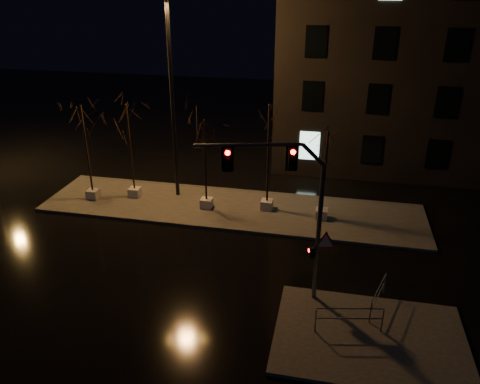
# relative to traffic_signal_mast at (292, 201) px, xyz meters

# --- Properties ---
(ground) EXTENTS (90.00, 90.00, 0.00)m
(ground) POSITION_rel_traffic_signal_mast_xyz_m (-4.23, 1.77, -4.58)
(ground) COLOR black
(ground) RESTS_ON ground
(median) EXTENTS (22.00, 5.00, 0.15)m
(median) POSITION_rel_traffic_signal_mast_xyz_m (-4.23, 7.77, -4.51)
(median) COLOR #403E39
(median) RESTS_ON ground
(sidewalk_corner) EXTENTS (7.00, 5.00, 0.15)m
(sidewalk_corner) POSITION_rel_traffic_signal_mast_xyz_m (3.27, -1.73, -4.51)
(sidewalk_corner) COLOR #403E39
(sidewalk_corner) RESTS_ON ground
(building) EXTENTS (25.00, 12.00, 15.00)m
(building) POSITION_rel_traffic_signal_mast_xyz_m (9.77, 19.77, 2.92)
(building) COLOR black
(building) RESTS_ON ground
(tree_0) EXTENTS (1.80, 1.80, 5.86)m
(tree_0) POSITION_rel_traffic_signal_mast_xyz_m (-12.61, 7.24, 0.01)
(tree_0) COLOR beige
(tree_0) RESTS_ON median
(tree_1) EXTENTS (1.80, 1.80, 5.85)m
(tree_1) POSITION_rel_traffic_signal_mast_xyz_m (-10.26, 8.02, 0.00)
(tree_1) COLOR beige
(tree_1) RESTS_ON median
(tree_2) EXTENTS (1.80, 1.80, 5.36)m
(tree_2) POSITION_rel_traffic_signal_mast_xyz_m (-5.58, 7.45, -0.36)
(tree_2) COLOR beige
(tree_2) RESTS_ON median
(tree_3) EXTENTS (1.80, 1.80, 6.29)m
(tree_3) POSITION_rel_traffic_signal_mast_xyz_m (-2.13, 7.97, 0.33)
(tree_3) COLOR beige
(tree_3) RESTS_ON median
(tree_4) EXTENTS (1.80, 1.80, 5.07)m
(tree_4) POSITION_rel_traffic_signal_mast_xyz_m (1.01, 7.47, -0.58)
(tree_4) COLOR beige
(tree_4) RESTS_ON median
(traffic_signal_mast) EXTENTS (5.40, 1.37, 6.75)m
(traffic_signal_mast) POSITION_rel_traffic_signal_mast_xyz_m (0.00, 0.00, 0.00)
(traffic_signal_mast) COLOR #595B60
(traffic_signal_mast) RESTS_ON sidewalk_corner
(streetlight_main) EXTENTS (2.84, 0.98, 11.45)m
(streetlight_main) POSITION_rel_traffic_signal_mast_xyz_m (-7.80, 8.84, 2.17)
(streetlight_main) COLOR black
(streetlight_main) RESTS_ON median
(guard_rail_a) EXTENTS (2.48, 0.54, 1.09)m
(guard_rail_a) POSITION_rel_traffic_signal_mast_xyz_m (2.46, -1.62, -3.72)
(guard_rail_a) COLOR #595B60
(guard_rail_a) RESTS_ON sidewalk_corner
(guard_rail_b) EXTENTS (0.70, 2.08, 1.03)m
(guard_rail_b) POSITION_rel_traffic_signal_mast_xyz_m (3.60, 0.08, -3.77)
(guard_rail_b) COLOR #595B60
(guard_rail_b) RESTS_ON sidewalk_corner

